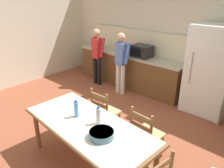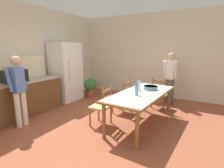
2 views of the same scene
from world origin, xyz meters
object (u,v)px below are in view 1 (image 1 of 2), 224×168
microwave (142,51)px  bottle_off_centre (99,116)px  chair_side_far_left (105,112)px  refrigerator (210,71)px  person_at_counter (121,60)px  chair_side_far_right (146,135)px  bottle_near_centre (76,109)px  serving_bowl (102,134)px  dining_table (88,128)px  person_at_sink (97,54)px

microwave → bottle_off_centre: microwave is taller
microwave → chair_side_far_left: 2.25m
microwave → chair_side_far_left: bearing=-72.2°
bottle_off_centre → refrigerator: bearing=78.8°
person_at_counter → chair_side_far_right: bearing=-131.0°
refrigerator → bottle_near_centre: 2.94m
bottle_near_centre → serving_bowl: bearing=-9.9°
microwave → chair_side_far_left: size_ratio=0.55×
chair_side_far_left → bottle_near_centre: bearing=100.7°
refrigerator → dining_table: refrigerator is taller
bottle_off_centre → person_at_counter: bearing=123.1°
chair_side_far_left → person_at_sink: (-1.78, 1.56, 0.43)m
person_at_sink → refrigerator: bearing=-80.4°
bottle_off_centre → dining_table: bearing=-136.9°
serving_bowl → chair_side_far_right: bearing=78.8°
microwave → chair_side_far_right: microwave is taller
dining_table → person_at_sink: size_ratio=1.37×
person_at_sink → chair_side_far_left: bearing=-131.3°
serving_bowl → bottle_off_centre: bearing=141.8°
bottle_off_centre → person_at_counter: person_at_counter is taller
chair_side_far_right → chair_side_far_left: same height
chair_side_far_right → person_at_sink: person_at_sink is taller
serving_bowl → microwave: bearing=116.2°
dining_table → bottle_off_centre: bottle_off_centre is taller
serving_bowl → person_at_counter: 2.94m
serving_bowl → person_at_sink: person_at_sink is taller
chair_side_far_left → person_at_sink: 2.41m
serving_bowl → person_at_sink: 3.52m
refrigerator → bottle_off_centre: refrigerator is taller
chair_side_far_left → dining_table: bearing=117.4°
serving_bowl → chair_side_far_right: chair_side_far_right is taller
serving_bowl → chair_side_far_left: bearing=132.1°
serving_bowl → refrigerator: bearing=84.3°
dining_table → chair_side_far_right: (0.52, 0.70, -0.24)m
refrigerator → bottle_near_centre: refrigerator is taller
microwave → person_at_counter: bearing=-115.8°
bottle_off_centre → serving_bowl: 0.32m
microwave → chair_side_far_left: microwave is taller
bottle_near_centre → chair_side_far_right: (0.78, 0.69, -0.44)m
refrigerator → chair_side_far_right: refrigerator is taller
refrigerator → chair_side_far_left: size_ratio=2.06×
person_at_counter → microwave: bearing=-25.8°
chair_side_far_left → person_at_counter: 1.85m
bottle_off_centre → chair_side_far_left: bearing=128.5°
microwave → serving_bowl: (1.44, -2.92, -0.25)m
dining_table → serving_bowl: bearing=-14.2°
chair_side_far_right → dining_table: bearing=57.5°
refrigerator → chair_side_far_right: size_ratio=2.06×
bottle_off_centre → chair_side_far_left: bottle_off_centre is taller
serving_bowl → person_at_counter: bearing=125.1°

